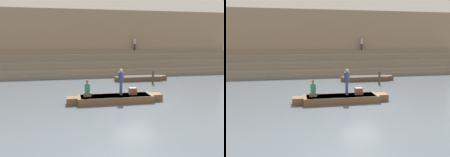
{
  "view_description": "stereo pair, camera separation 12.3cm",
  "coord_description": "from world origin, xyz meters",
  "views": [
    {
      "loc": [
        -4.1,
        -13.7,
        3.86
      ],
      "look_at": [
        -1.4,
        0.83,
        1.34
      ],
      "focal_mm": 35.0,
      "sensor_mm": 36.0,
      "label": 1
    },
    {
      "loc": [
        -3.98,
        -13.72,
        3.86
      ],
      "look_at": [
        -1.4,
        0.83,
        1.34
      ],
      "focal_mm": 35.0,
      "sensor_mm": 36.0,
      "label": 2
    }
  ],
  "objects": [
    {
      "name": "ghat_steps",
      "position": [
        0.0,
        12.28,
        0.98
      ],
      "size": [
        36.0,
        4.74,
        2.73
      ],
      "color": "gray",
      "rests_on": "ground"
    },
    {
      "name": "person_rowing",
      "position": [
        -3.18,
        -0.25,
        0.86
      ],
      "size": [
        0.48,
        0.38,
        1.06
      ],
      "rotation": [
        0.0,
        0.0,
        0.12
      ],
      "color": "#756656",
      "rests_on": "rowboat_main"
    },
    {
      "name": "back_wall",
      "position": [
        0.0,
        14.57,
        3.84
      ],
      "size": [
        34.2,
        1.28,
        7.74
      ],
      "color": "#937A60",
      "rests_on": "ground"
    },
    {
      "name": "moored_boat_shore",
      "position": [
        2.62,
        6.85,
        0.24
      ],
      "size": [
        5.24,
        1.29,
        0.45
      ],
      "rotation": [
        0.0,
        0.0,
        0.02
      ],
      "color": "brown",
      "rests_on": "ground"
    },
    {
      "name": "person_standing",
      "position": [
        -1.02,
        -0.25,
        1.41
      ],
      "size": [
        0.34,
        0.34,
        1.68
      ],
      "rotation": [
        0.0,
        0.0,
        0.22
      ],
      "color": "#3D4C75",
      "rests_on": "rowboat_main"
    },
    {
      "name": "mooring_post",
      "position": [
        3.14,
        4.91,
        0.59
      ],
      "size": [
        0.18,
        0.18,
        1.19
      ],
      "primitive_type": "cylinder",
      "color": "#473828",
      "rests_on": "ground"
    },
    {
      "name": "tv_set",
      "position": [
        -0.24,
        -0.28,
        0.66
      ],
      "size": [
        0.48,
        0.4,
        0.44
      ],
      "rotation": [
        0.0,
        0.0,
        0.1
      ],
      "color": "slate",
      "rests_on": "rowboat_main"
    },
    {
      "name": "person_on_steps",
      "position": [
        3.94,
        13.63,
        3.69
      ],
      "size": [
        0.35,
        0.35,
        1.67
      ],
      "rotation": [
        0.0,
        0.0,
        4.86
      ],
      "color": "#28282D",
      "rests_on": "ghat_steps"
    },
    {
      "name": "rowboat_main",
      "position": [
        -1.41,
        -0.37,
        0.24
      ],
      "size": [
        6.15,
        1.45,
        0.44
      ],
      "rotation": [
        0.0,
        0.0,
        -0.03
      ],
      "color": "brown",
      "rests_on": "ground"
    },
    {
      "name": "ground_plane",
      "position": [
        0.0,
        0.0,
        0.0
      ],
      "size": [
        120.0,
        120.0,
        0.0
      ],
      "primitive_type": "plane",
      "color": "#4C5660"
    }
  ]
}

